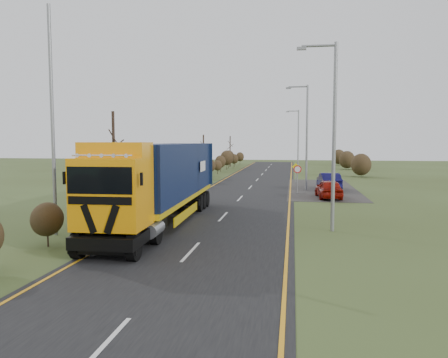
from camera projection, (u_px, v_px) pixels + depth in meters
name	position (u px, v px, depth m)	size (l,w,h in m)	color
ground	(210.00, 231.00, 20.93)	(160.00, 160.00, 0.00)	#38431D
road	(237.00, 202.00, 30.77)	(8.00, 120.00, 0.02)	black
layby	(322.00, 189.00, 39.60)	(6.00, 18.00, 0.02)	#292725
lane_markings	(236.00, 203.00, 30.47)	(7.52, 116.00, 0.01)	orange
hedgerow	(145.00, 181.00, 29.49)	(2.24, 102.04, 6.05)	black
lorry	(162.00, 178.00, 22.55)	(2.99, 15.42, 4.28)	black
car_red_hatchback	(329.00, 189.00, 32.87)	(1.69, 4.19, 1.43)	maroon
car_blue_sedan	(329.00, 181.00, 38.50)	(1.60, 4.59, 1.51)	#0D0A3B
streetlight_near	(332.00, 129.00, 20.59)	(1.90, 0.18, 8.91)	gray
streetlight_mid	(306.00, 133.00, 37.65)	(1.94, 0.18, 9.12)	gray
streetlight_far	(297.00, 138.00, 61.82)	(1.85, 0.18, 8.68)	gray
left_pole	(52.00, 122.00, 19.71)	(0.16, 0.16, 10.37)	gray
speed_sign	(297.00, 174.00, 35.86)	(0.64, 0.10, 2.33)	gray
warning_board	(296.00, 171.00, 45.31)	(0.77, 0.11, 2.03)	gray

